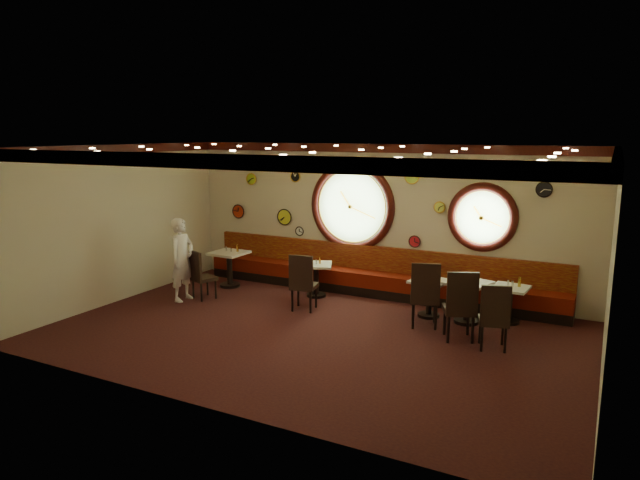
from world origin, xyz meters
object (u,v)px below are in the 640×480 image
(chair_e, at_px, (494,313))
(condiment_a_bottle, at_px, (237,248))
(condiment_c_pepper, at_px, (428,278))
(chair_d, at_px, (461,301))
(table_e, at_px, (510,300))
(chair_c, at_px, (425,291))
(condiment_d_pepper, at_px, (470,279))
(condiment_d_salt, at_px, (461,278))
(condiment_d_bottle, at_px, (474,276))
(chair_b, at_px, (303,279))
(condiment_e_pepper, at_px, (513,284))
(condiment_a_pepper, at_px, (231,250))
(waiter, at_px, (182,259))
(table_c, at_px, (429,294))
(condiment_b_bottle, at_px, (320,260))
(condiment_c_bottle, at_px, (437,275))
(condiment_b_pepper, at_px, (316,262))
(table_b, at_px, (316,276))
(condiment_b_salt, at_px, (312,261))
(chair_a, at_px, (200,272))
(table_a, at_px, (229,265))
(condiment_a_salt, at_px, (226,249))
(condiment_c_salt, at_px, (427,276))
(condiment_e_salt, at_px, (508,283))
(condiment_e_bottle, at_px, (519,282))
(table_d, at_px, (467,297))

(chair_e, height_order, condiment_a_bottle, chair_e)
(chair_e, relative_size, condiment_c_pepper, 7.54)
(chair_d, xyz_separation_m, condiment_a_bottle, (-5.31, 1.17, 0.19))
(condiment_c_pepper, height_order, condiment_a_bottle, condiment_a_bottle)
(table_e, height_order, chair_c, chair_c)
(condiment_d_pepper, bearing_deg, table_e, 33.00)
(condiment_d_salt, height_order, condiment_d_bottle, condiment_d_bottle)
(chair_b, distance_m, condiment_e_pepper, 3.90)
(condiment_a_pepper, relative_size, waiter, 0.05)
(table_e, bearing_deg, table_c, -166.67)
(chair_b, relative_size, condiment_d_salt, 7.42)
(chair_d, bearing_deg, condiment_a_pepper, 145.01)
(chair_c, relative_size, condiment_b_bottle, 5.41)
(chair_c, xyz_separation_m, condiment_c_pepper, (-0.13, 0.62, 0.07))
(chair_d, height_order, condiment_b_bottle, chair_d)
(condiment_d_pepper, bearing_deg, condiment_e_pepper, 31.93)
(condiment_c_bottle, bearing_deg, condiment_b_pepper, 178.20)
(table_b, height_order, condiment_a_pepper, condiment_a_pepper)
(condiment_b_salt, bearing_deg, table_c, -5.54)
(condiment_b_bottle, bearing_deg, chair_d, -21.42)
(table_c, distance_m, condiment_d_bottle, 0.90)
(condiment_d_bottle, height_order, waiter, waiter)
(chair_a, relative_size, chair_b, 0.91)
(condiment_a_pepper, bearing_deg, table_a, -141.95)
(chair_c, height_order, waiter, waiter)
(condiment_a_pepper, bearing_deg, waiter, -101.24)
(condiment_b_salt, distance_m, waiter, 2.69)
(condiment_d_pepper, relative_size, waiter, 0.07)
(condiment_c_pepper, height_order, condiment_d_bottle, condiment_d_bottle)
(condiment_d_salt, height_order, condiment_b_pepper, condiment_d_salt)
(chair_b, distance_m, condiment_a_salt, 2.61)
(condiment_c_salt, relative_size, waiter, 0.06)
(chair_b, xyz_separation_m, waiter, (-2.57, -0.48, 0.22))
(table_a, distance_m, condiment_e_salt, 6.00)
(condiment_b_salt, height_order, condiment_c_salt, condiment_c_salt)
(condiment_e_pepper, distance_m, condiment_e_bottle, 0.13)
(table_d, bearing_deg, condiment_c_salt, 173.28)
(condiment_e_bottle, bearing_deg, table_c, -165.37)
(table_e, distance_m, condiment_b_salt, 4.07)
(chair_d, relative_size, condiment_d_pepper, 6.54)
(table_a, height_order, condiment_d_bottle, condiment_d_bottle)
(table_c, xyz_separation_m, condiment_a_salt, (-4.74, 0.08, 0.40))
(waiter, bearing_deg, condiment_d_pepper, -78.75)
(condiment_c_salt, relative_size, condiment_c_pepper, 1.24)
(condiment_c_bottle, distance_m, condiment_d_bottle, 0.70)
(condiment_b_salt, relative_size, condiment_e_salt, 0.92)
(chair_d, height_order, condiment_a_salt, chair_d)
(table_e, height_order, chair_d, chair_d)
(condiment_c_pepper, height_order, condiment_b_bottle, condiment_b_bottle)
(condiment_c_bottle, relative_size, condiment_e_bottle, 0.84)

